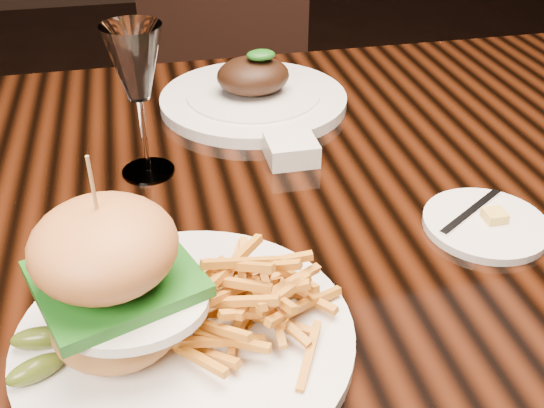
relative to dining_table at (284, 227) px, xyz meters
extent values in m
cube|color=black|center=(0.00, 0.00, 0.06)|extent=(1.60, 0.90, 0.04)
cylinder|color=silver|center=(-0.16, -0.26, 0.08)|extent=(0.31, 0.31, 0.01)
ellipsoid|color=#975F30|center=(-0.21, -0.27, 0.12)|extent=(0.11, 0.11, 0.05)
ellipsoid|color=silver|center=(-0.20, -0.28, 0.15)|extent=(0.13, 0.10, 0.01)
ellipsoid|color=orange|center=(-0.17, -0.29, 0.15)|extent=(0.03, 0.03, 0.01)
cube|color=#1E691A|center=(-0.21, -0.27, 0.16)|extent=(0.16, 0.16, 0.01)
ellipsoid|color=#A55D2D|center=(-0.21, -0.27, 0.20)|extent=(0.12, 0.12, 0.07)
cylinder|color=#A07B4B|center=(-0.21, -0.27, 0.24)|extent=(0.00, 0.00, 0.09)
ellipsoid|color=#324211|center=(-0.28, -0.29, 0.10)|extent=(0.05, 0.04, 0.02)
ellipsoid|color=#324211|center=(-0.28, -0.25, 0.10)|extent=(0.05, 0.02, 0.02)
cylinder|color=silver|center=(0.20, -0.15, 0.08)|extent=(0.14, 0.14, 0.01)
cube|color=#E7C14B|center=(0.21, -0.15, 0.09)|extent=(0.02, 0.02, 0.01)
cube|color=silver|center=(0.20, -0.14, 0.09)|extent=(0.11, 0.08, 0.00)
cube|color=silver|center=(0.02, 0.05, 0.09)|extent=(0.08, 0.08, 0.03)
cylinder|color=white|center=(-0.17, 0.06, 0.08)|extent=(0.07, 0.07, 0.00)
cylinder|color=white|center=(-0.17, 0.06, 0.13)|extent=(0.01, 0.01, 0.10)
cone|color=white|center=(-0.17, 0.06, 0.23)|extent=(0.07, 0.07, 0.09)
cylinder|color=silver|center=(0.00, 0.23, 0.09)|extent=(0.30, 0.30, 0.02)
cylinder|color=silver|center=(0.00, 0.23, 0.09)|extent=(0.21, 0.21, 0.02)
ellipsoid|color=black|center=(0.00, 0.23, 0.13)|extent=(0.12, 0.10, 0.06)
ellipsoid|color=#1E691A|center=(0.02, 0.22, 0.16)|extent=(0.04, 0.03, 0.02)
cube|color=black|center=(0.01, 0.80, -0.22)|extent=(0.57, 0.57, 0.06)
cube|color=black|center=(0.07, 1.00, 0.03)|extent=(0.46, 0.18, 0.50)
cylinder|color=black|center=(-0.23, 0.67, -0.45)|extent=(0.04, 0.04, 0.45)
cylinder|color=black|center=(0.14, 0.56, -0.45)|extent=(0.04, 0.04, 0.45)
cylinder|color=black|center=(-0.12, 1.04, -0.45)|extent=(0.04, 0.04, 0.45)
cylinder|color=black|center=(0.25, 0.93, -0.45)|extent=(0.04, 0.04, 0.45)
camera|label=1|loc=(-0.17, -0.69, 0.51)|focal=42.00mm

